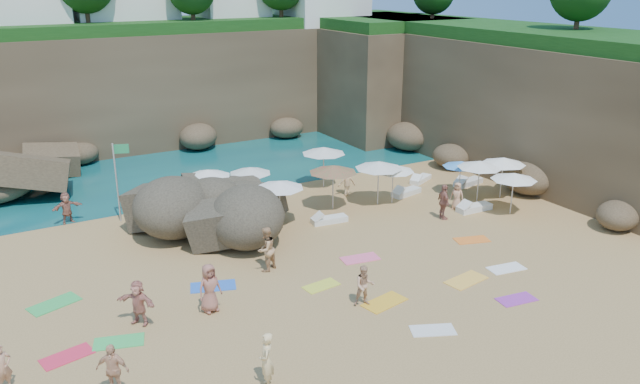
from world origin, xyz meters
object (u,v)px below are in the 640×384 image
flag_pole (118,172)px  person_stand_2 (347,182)px  lounger_0 (209,203)px  person_stand_0 (2,368)px  person_stand_1 (266,249)px  parasol_0 (208,173)px  parasol_1 (324,150)px  parasol_2 (393,168)px  person_stand_3 (444,202)px  person_stand_6 (267,361)px  rock_outcrop (232,231)px  person_stand_4 (457,196)px  person_stand_5 (67,208)px

flag_pole → person_stand_2: 12.30m
lounger_0 → person_stand_0: bearing=-140.6°
flag_pole → person_stand_1: bearing=-65.7°
parasol_0 → parasol_1: size_ratio=0.95×
lounger_0 → person_stand_2: person_stand_2 is taller
parasol_2 → person_stand_1: parasol_2 is taller
person_stand_3 → person_stand_6: (-13.67, -8.05, -0.02)m
person_stand_1 → parasol_2: bearing=178.1°
flag_pole → person_stand_1: 9.68m
person_stand_2 → rock_outcrop: bearing=26.0°
parasol_2 → person_stand_4: bearing=-45.6°
person_stand_6 → flag_pole: bearing=-152.8°
lounger_0 → person_stand_2: (7.43, -2.22, 0.63)m
person_stand_2 → person_stand_6: person_stand_6 is taller
person_stand_6 → person_stand_4: bearing=145.2°
flag_pole → person_stand_4: (15.85, -7.06, -1.87)m
lounger_0 → person_stand_6: size_ratio=1.09×
lounger_0 → person_stand_6: 16.38m
lounger_0 → person_stand_4: bearing=-40.7°
rock_outcrop → parasol_2: parasol_2 is taller
parasol_2 → person_stand_6: size_ratio=1.27×
parasol_0 → person_stand_5: 7.17m
flag_pole → person_stand_0: bearing=-117.4°
parasol_1 → person_stand_6: size_ratio=1.41×
person_stand_0 → person_stand_3: (20.55, 4.31, 0.16)m
parasol_2 → person_stand_4: 3.68m
parasol_2 → person_stand_5: bearing=160.3°
parasol_0 → lounger_0: 2.12m
person_stand_4 → person_stand_6: size_ratio=0.82×
flag_pole → person_stand_0: flag_pole is taller
person_stand_3 → person_stand_6: 15.86m
rock_outcrop → person_stand_3: size_ratio=3.77×
rock_outcrop → person_stand_1: bearing=-94.2°
parasol_0 → person_stand_3: (9.95, -7.02, -1.17)m
flag_pole → parasol_2: 14.20m
person_stand_0 → person_stand_4: bearing=-10.1°
rock_outcrop → parasol_0: 3.84m
person_stand_3 → person_stand_6: bearing=134.3°
rock_outcrop → person_stand_2: person_stand_2 is taller
flag_pole → person_stand_2: flag_pole is taller
parasol_1 → person_stand_2: 2.42m
rock_outcrop → parasol_0: parasol_0 is taller
rock_outcrop → person_stand_6: size_ratio=3.87×
parasol_2 → person_stand_0: size_ratio=1.49×
flag_pole → parasol_2: flag_pole is taller
lounger_0 → person_stand_3: size_ratio=1.06×
rock_outcrop → lounger_0: rock_outcrop is taller
parasol_2 → person_stand_1: (-9.49, -4.11, -1.03)m
parasol_1 → person_stand_1: parasol_1 is taller
person_stand_2 → person_stand_3: bearing=125.0°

